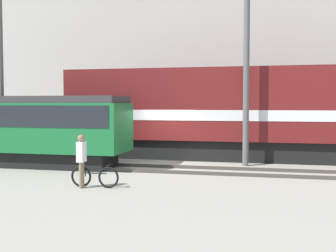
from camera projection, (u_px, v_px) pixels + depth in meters
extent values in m
plane|color=#9E998C|center=(163.00, 165.00, 19.10)|extent=(120.00, 120.00, 0.00)
cube|color=#47423D|center=(150.00, 171.00, 16.84)|extent=(60.00, 0.07, 0.14)
cube|color=#47423D|center=(158.00, 166.00, 18.24)|extent=(60.00, 0.07, 0.14)
cube|color=#47423D|center=(172.00, 158.00, 21.01)|extent=(60.00, 0.07, 0.14)
cube|color=#47423D|center=(178.00, 154.00, 22.41)|extent=(60.00, 0.07, 0.14)
cube|color=#B7B2A8|center=(202.00, 38.00, 30.11)|extent=(38.88, 6.00, 14.88)
cube|color=black|center=(240.00, 149.00, 20.95)|extent=(16.15, 2.55, 1.00)
cube|color=maroon|center=(240.00, 104.00, 20.83)|extent=(17.56, 3.00, 3.49)
cube|color=white|center=(240.00, 115.00, 20.86)|extent=(17.20, 3.04, 0.50)
cube|color=black|center=(14.00, 157.00, 18.98)|extent=(9.20, 2.00, 0.70)
cube|color=#196B33|center=(14.00, 126.00, 18.91)|extent=(10.45, 2.50, 2.10)
cube|color=#1E2328|center=(14.00, 115.00, 18.88)|extent=(10.04, 2.54, 0.90)
cube|color=#333333|center=(13.00, 100.00, 18.85)|extent=(10.25, 2.38, 0.30)
torus|color=black|center=(108.00, 177.00, 13.80)|extent=(0.71, 0.09, 0.71)
torus|color=black|center=(81.00, 176.00, 13.99)|extent=(0.71, 0.09, 0.71)
cylinder|color=black|center=(95.00, 173.00, 13.89)|extent=(0.81, 0.06, 0.04)
cylinder|color=black|center=(85.00, 172.00, 13.95)|extent=(0.03, 0.03, 0.32)
cylinder|color=#262626|center=(108.00, 165.00, 13.78)|extent=(0.04, 0.44, 0.02)
cylinder|color=#8C7A5B|center=(83.00, 175.00, 13.90)|extent=(0.11, 0.11, 0.86)
cylinder|color=#8C7A5B|center=(81.00, 175.00, 13.74)|extent=(0.11, 0.11, 0.86)
cube|color=white|center=(81.00, 152.00, 13.78)|extent=(0.23, 0.37, 0.66)
sphere|color=#8C664C|center=(81.00, 138.00, 13.76)|extent=(0.23, 0.23, 0.23)
cylinder|color=#595959|center=(1.00, 69.00, 21.31)|extent=(0.23, 0.23, 9.02)
cylinder|color=#595959|center=(246.00, 54.00, 18.55)|extent=(0.27, 0.27, 9.91)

